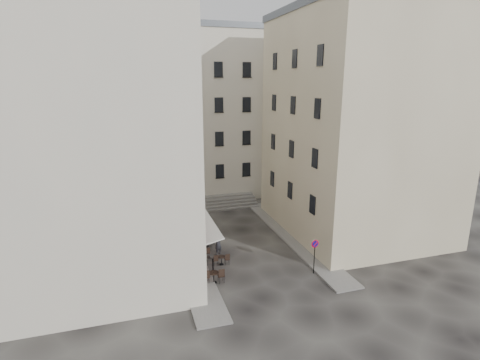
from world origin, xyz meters
name	(u,v)px	position (x,y,z in m)	size (l,w,h in m)	color
ground	(253,259)	(0.00, 0.00, 0.00)	(90.00, 90.00, 0.00)	black
sidewalk_left	(184,244)	(-4.50, 4.00, 0.06)	(2.00, 22.00, 0.12)	slate
sidewalk_right	(291,236)	(4.50, 3.00, 0.06)	(2.00, 18.00, 0.12)	slate
building_left	(91,120)	(-10.50, 3.00, 10.31)	(12.20, 16.20, 20.60)	beige
building_right	(357,124)	(10.50, 3.50, 9.31)	(12.20, 14.20, 18.60)	#BBAB8B
building_back	(192,113)	(-1.00, 19.00, 9.31)	(18.20, 10.20, 18.60)	beige
cafe_storefront	(192,237)	(-4.32, 1.00, 1.88)	(1.74, 7.30, 3.50)	#48110A
stone_steps	(214,203)	(0.00, 12.57, 0.40)	(9.00, 3.15, 0.80)	#63605E
bollard_near	(213,265)	(-3.25, -1.00, 0.53)	(0.12, 0.12, 0.98)	black
bollard_mid	(203,244)	(-3.25, 2.50, 0.53)	(0.12, 0.12, 0.98)	black
bollard_far	(195,228)	(-3.25, 6.00, 0.53)	(0.12, 0.12, 0.98)	black
no_parking_sign	(315,250)	(3.33, -3.25, 1.77)	(0.57, 0.11, 2.50)	black
bistro_table_a	(214,276)	(-3.56, -2.50, 0.50)	(1.40, 0.65, 0.98)	black
bistro_table_b	(221,259)	(-2.45, -0.18, 0.42)	(1.17, 0.55, 0.82)	black
bistro_table_c	(202,253)	(-3.60, 1.24, 0.44)	(1.21, 0.57, 0.85)	black
bistro_table_d	(206,241)	(-2.84, 3.17, 0.50)	(1.40, 0.66, 0.98)	black
bistro_table_e	(195,239)	(-3.60, 3.82, 0.49)	(1.37, 0.64, 0.96)	black
pedestrian	(218,243)	(-2.28, 1.50, 0.95)	(0.70, 0.46, 1.91)	#222328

